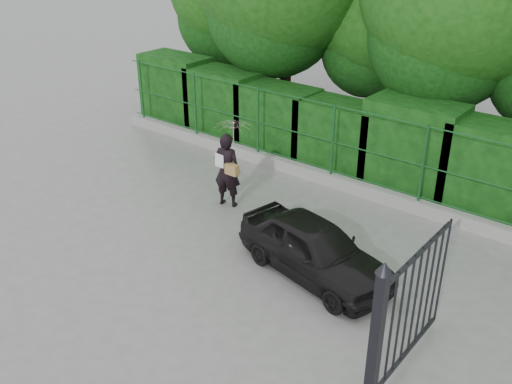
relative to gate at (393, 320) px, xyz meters
The scene contains 7 objects.
ground 4.81m from the gate, behind, with size 80.00×80.00×0.00m, color gray.
kerb 7.04m from the gate, 131.36° to the left, with size 14.00×0.25×0.30m, color #9E9E99.
fence 6.82m from the gate, 129.97° to the left, with size 14.13×0.06×1.80m.
hedge 7.77m from the gate, 126.72° to the left, with size 14.20×1.20×2.21m.
gate is the anchor object (origin of this frame).
woman 6.13m from the gate, 152.01° to the left, with size 0.93×0.85×2.07m.
car 3.01m from the gate, 143.84° to the left, with size 1.30×3.23×1.10m, color black.
Camera 1 is at (6.99, -6.63, 6.12)m, focal length 40.00 mm.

